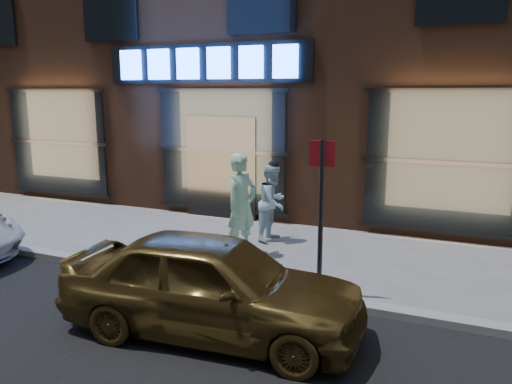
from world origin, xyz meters
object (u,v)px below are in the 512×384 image
Objects in this scene: man_cap at (273,202)px; gold_sedan at (212,284)px; man_bowtie at (241,205)px; sign_post at (321,203)px.

gold_sedan is (0.75, -4.03, -0.14)m from man_cap.
sign_post is (1.83, -1.23, 0.46)m from man_bowtie.
gold_sedan is at bearing -143.05° from man_bowtie.
sign_post reaches higher than man_cap.
gold_sedan is at bearing -127.62° from sign_post.
gold_sedan is (0.94, -2.92, -0.30)m from man_bowtie.
man_bowtie is 1.14m from man_cap.
sign_post reaches higher than man_bowtie.
man_cap is 4.10m from gold_sedan.
man_bowtie is at bearing 13.30° from gold_sedan.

